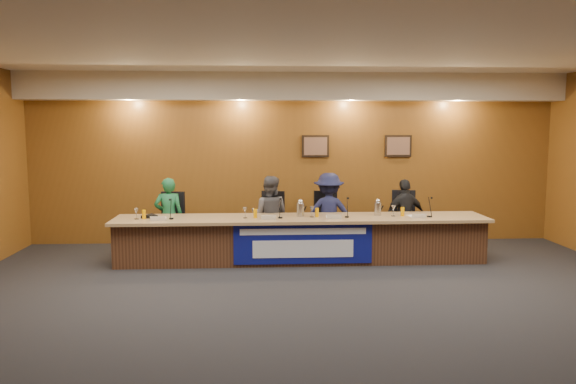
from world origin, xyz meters
name	(u,v)px	position (x,y,z in m)	size (l,w,h in m)	color
floor	(317,307)	(0.00, 0.00, 0.00)	(10.00, 10.00, 0.00)	black
ceiling	(318,44)	(0.00, 0.00, 3.20)	(10.00, 8.00, 0.04)	silver
wall_back	(294,159)	(0.00, 4.00, 1.60)	(10.00, 0.04, 3.20)	brown
soffit	(295,87)	(0.00, 3.75, 2.95)	(10.00, 0.50, 0.50)	beige
dais_body	(301,240)	(0.00, 2.40, 0.35)	(6.00, 0.80, 0.70)	#492B1A
dais_top	(301,218)	(0.00, 2.35, 0.72)	(6.10, 0.95, 0.05)	#997951
banner	(303,244)	(0.00, 1.99, 0.38)	(2.20, 0.02, 0.65)	navy
banner_text_upper	(303,232)	(0.00, 1.97, 0.58)	(2.00, 0.01, 0.10)	silver
banner_text_lower	(303,249)	(0.00, 1.97, 0.30)	(1.60, 0.01, 0.28)	silver
wall_photo_left	(315,146)	(0.40, 3.97, 1.85)	(0.52, 0.04, 0.42)	black
wall_photo_right	(398,146)	(2.00, 3.97, 1.85)	(0.52, 0.04, 0.42)	black
panelist_a	(169,217)	(-2.25, 2.97, 0.68)	(0.49, 0.32, 1.35)	#185D34
panelist_b	(270,215)	(-0.50, 2.97, 0.69)	(0.67, 0.52, 1.38)	#4B4A4F
panelist_c	(329,213)	(0.53, 2.97, 0.71)	(0.92, 0.53, 1.42)	#14183A
panelist_d	(405,216)	(1.89, 2.97, 0.65)	(0.76, 0.32, 1.30)	black
office_chair_a	(170,227)	(-2.25, 3.07, 0.48)	(0.48, 0.48, 0.08)	black
office_chair_b	(270,226)	(-0.50, 3.07, 0.48)	(0.48, 0.48, 0.08)	black
office_chair_c	(328,225)	(0.53, 3.07, 0.48)	(0.48, 0.48, 0.08)	black
office_chair_d	(403,224)	(1.89, 3.07, 0.48)	(0.48, 0.48, 0.08)	black
nameplate_a	(158,218)	(-2.29, 2.11, 0.80)	(0.24, 0.06, 0.09)	white
microphone_a	(171,219)	(-2.10, 2.25, 0.76)	(0.07, 0.07, 0.02)	black
juice_glass_a	(144,214)	(-2.54, 2.29, 0.82)	(0.06, 0.06, 0.15)	#EB9A00
water_glass_a	(136,214)	(-2.66, 2.28, 0.84)	(0.08, 0.08, 0.18)	silver
nameplate_b	(269,217)	(-0.54, 2.12, 0.80)	(0.24, 0.06, 0.09)	white
microphone_b	(280,218)	(-0.35, 2.25, 0.76)	(0.07, 0.07, 0.02)	black
juice_glass_b	(255,213)	(-0.75, 2.29, 0.82)	(0.06, 0.06, 0.15)	#EB9A00
water_glass_b	(245,213)	(-0.92, 2.28, 0.84)	(0.08, 0.08, 0.18)	silver
nameplate_c	(334,216)	(0.51, 2.11, 0.80)	(0.24, 0.06, 0.09)	white
microphone_c	(347,217)	(0.74, 2.27, 0.76)	(0.07, 0.07, 0.02)	black
juice_glass_c	(317,212)	(0.26, 2.34, 0.82)	(0.06, 0.06, 0.15)	#EB9A00
water_glass_c	(312,212)	(0.17, 2.32, 0.84)	(0.08, 0.08, 0.18)	silver
nameplate_d	(419,216)	(1.89, 2.11, 0.80)	(0.24, 0.06, 0.09)	white
microphone_d	(429,216)	(2.09, 2.22, 0.76)	(0.07, 0.07, 0.02)	black
juice_glass_d	(403,212)	(1.68, 2.33, 0.82)	(0.06, 0.06, 0.15)	#EB9A00
water_glass_d	(393,211)	(1.52, 2.33, 0.84)	(0.08, 0.08, 0.18)	silver
carafe_mid	(300,210)	(-0.01, 2.41, 0.86)	(0.13, 0.13, 0.22)	silver
carafe_right	(378,209)	(1.29, 2.44, 0.86)	(0.12, 0.12, 0.22)	silver
speakerphone	(150,216)	(-2.46, 2.42, 0.78)	(0.32, 0.32, 0.05)	black
paper_stack	(416,216)	(1.89, 2.31, 0.75)	(0.22, 0.30, 0.01)	white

